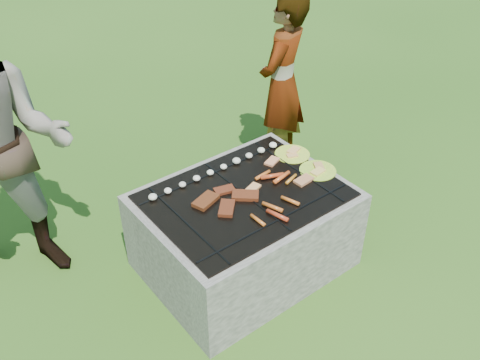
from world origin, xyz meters
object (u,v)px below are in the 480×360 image
at_px(fire_pit, 245,233).
at_px(cook, 282,84).
at_px(plate_far, 292,154).
at_px(plate_near, 318,171).

relative_size(fire_pit, cook, 0.85).
xyz_separation_m(plate_far, cook, (0.48, 0.66, 0.15)).
bearing_deg(cook, plate_near, 37.25).
bearing_deg(plate_near, plate_far, 89.77).
distance_m(fire_pit, cook, 1.41).
height_order(fire_pit, plate_near, plate_near).
xyz_separation_m(plate_far, plate_near, (-0.00, -0.26, 0.00)).
bearing_deg(plate_far, plate_near, -90.23).
relative_size(fire_pit, plate_far, 4.04).
height_order(fire_pit, plate_far, plate_far).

